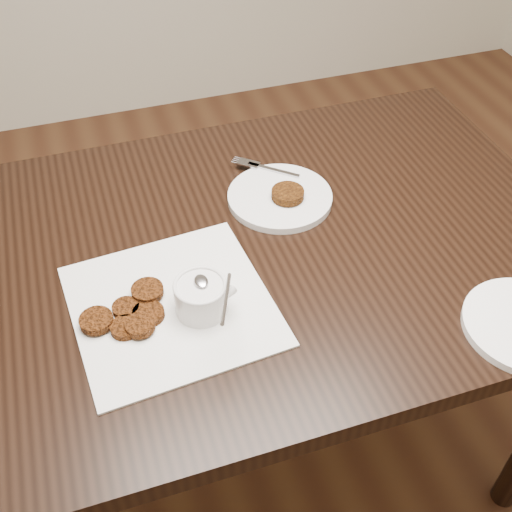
{
  "coord_description": "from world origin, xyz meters",
  "views": [
    {
      "loc": [
        -0.32,
        -0.7,
        1.58
      ],
      "look_at": [
        -0.06,
        0.07,
        0.8
      ],
      "focal_mm": 44.28,
      "sensor_mm": 36.0,
      "label": 1
    }
  ],
  "objects_px": {
    "napkin": "(172,305)",
    "plate_with_patty": "(280,194)",
    "table": "(245,363)",
    "sauce_ramekin": "(200,284)"
  },
  "relations": [
    {
      "from": "napkin",
      "to": "sauce_ramekin",
      "type": "bearing_deg",
      "value": -29.34
    },
    {
      "from": "table",
      "to": "napkin",
      "type": "height_order",
      "value": "napkin"
    },
    {
      "from": "napkin",
      "to": "plate_with_patty",
      "type": "height_order",
      "value": "plate_with_patty"
    },
    {
      "from": "table",
      "to": "plate_with_patty",
      "type": "distance_m",
      "value": 0.42
    },
    {
      "from": "sauce_ramekin",
      "to": "plate_with_patty",
      "type": "bearing_deg",
      "value": 46.68
    },
    {
      "from": "sauce_ramekin",
      "to": "napkin",
      "type": "bearing_deg",
      "value": 150.66
    },
    {
      "from": "sauce_ramekin",
      "to": "plate_with_patty",
      "type": "relative_size",
      "value": 0.58
    },
    {
      "from": "napkin",
      "to": "sauce_ramekin",
      "type": "xyz_separation_m",
      "value": [
        0.05,
        -0.03,
        0.07
      ]
    },
    {
      "from": "sauce_ramekin",
      "to": "plate_with_patty",
      "type": "height_order",
      "value": "sauce_ramekin"
    },
    {
      "from": "table",
      "to": "plate_with_patty",
      "type": "relative_size",
      "value": 6.1
    }
  ]
}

